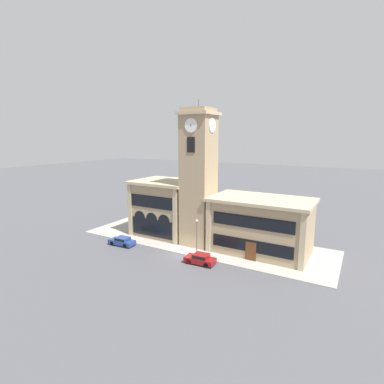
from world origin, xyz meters
TOP-DOWN VIEW (x-y plane):
  - ground_plane at (0.00, 0.00)m, footprint 300.00×300.00m
  - sidewalk_kerb at (0.00, 6.34)m, footprint 40.55×12.69m
  - clock_tower at (0.00, 4.94)m, footprint 5.12×5.12m
  - town_hall_left_wing at (-7.42, 6.68)m, footprint 10.53×8.65m
  - town_hall_right_wing at (9.39, 6.68)m, footprint 14.46×8.65m
  - parked_car_near at (-10.08, -1.43)m, footprint 4.26×2.05m
  - parked_car_mid at (3.85, -1.43)m, footprint 4.18×2.06m
  - street_lamp at (2.26, 0.42)m, footprint 0.36×0.36m

SIDE VIEW (x-z plane):
  - ground_plane at x=0.00m, z-range 0.00..0.00m
  - sidewalk_kerb at x=0.00m, z-range 0.00..0.15m
  - parked_car_near at x=-10.08m, z-range 0.04..1.37m
  - parked_car_mid at x=3.85m, z-range 0.04..1.42m
  - street_lamp at x=2.26m, z-range 1.02..6.33m
  - town_hall_right_wing at x=9.39m, z-range 0.03..8.13m
  - town_hall_left_wing at x=-7.42m, z-range 0.03..9.48m
  - clock_tower at x=0.00m, z-range -0.55..21.56m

